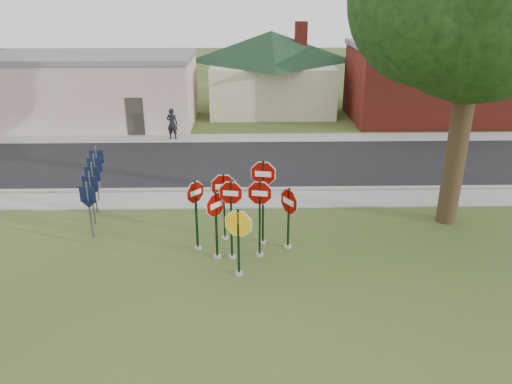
{
  "coord_description": "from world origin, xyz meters",
  "views": [
    {
      "loc": [
        0.22,
        -12.78,
        7.88
      ],
      "look_at": [
        0.55,
        2.0,
        1.8
      ],
      "focal_mm": 35.0,
      "sensor_mm": 36.0,
      "label": 1
    }
  ],
  "objects_px": {
    "pedestrian": "(172,124)",
    "stop_sign_center": "(231,209)",
    "stop_sign_yellow": "(238,234)",
    "stop_sign_left": "(216,216)"
  },
  "relations": [
    {
      "from": "stop_sign_yellow",
      "to": "stop_sign_center",
      "type": "bearing_deg",
      "value": 102.76
    },
    {
      "from": "pedestrian",
      "to": "stop_sign_center",
      "type": "bearing_deg",
      "value": 117.98
    },
    {
      "from": "stop_sign_yellow",
      "to": "pedestrian",
      "type": "height_order",
      "value": "stop_sign_yellow"
    },
    {
      "from": "stop_sign_center",
      "to": "stop_sign_left",
      "type": "relative_size",
      "value": 1.16
    },
    {
      "from": "stop_sign_yellow",
      "to": "pedestrian",
      "type": "distance_m",
      "value": 14.7
    },
    {
      "from": "stop_sign_yellow",
      "to": "stop_sign_left",
      "type": "xyz_separation_m",
      "value": [
        -0.69,
        1.02,
        0.09
      ]
    },
    {
      "from": "stop_sign_yellow",
      "to": "pedestrian",
      "type": "relative_size",
      "value": 1.29
    },
    {
      "from": "pedestrian",
      "to": "stop_sign_yellow",
      "type": "bearing_deg",
      "value": 117.81
    },
    {
      "from": "stop_sign_center",
      "to": "stop_sign_left",
      "type": "bearing_deg",
      "value": 176.97
    },
    {
      "from": "stop_sign_center",
      "to": "stop_sign_left",
      "type": "distance_m",
      "value": 0.53
    }
  ]
}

